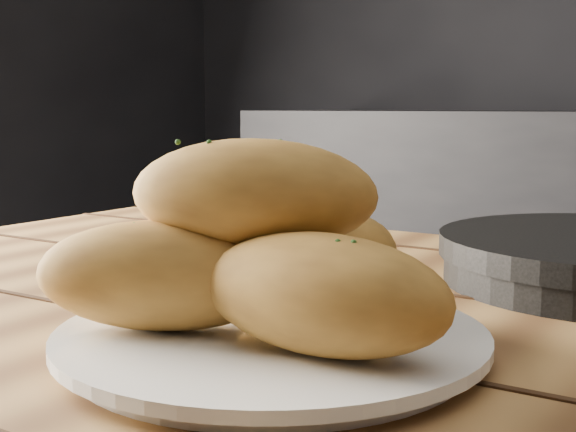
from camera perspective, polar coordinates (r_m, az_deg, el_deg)
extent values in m
cube|color=olive|center=(0.58, 19.20, -10.76)|extent=(1.57, 0.81, 0.04)
cylinder|color=white|center=(0.53, -1.19, -9.30)|extent=(0.25, 0.25, 0.01)
cylinder|color=white|center=(0.53, -1.19, -8.47)|extent=(0.28, 0.28, 0.01)
ellipsoid|color=#BD8734|center=(0.52, -8.91, -4.18)|extent=(0.18, 0.14, 0.07)
ellipsoid|color=#BD8734|center=(0.47, 2.44, -5.56)|extent=(0.16, 0.08, 0.07)
ellipsoid|color=#BD8734|center=(0.57, 1.68, -3.13)|extent=(0.12, 0.17, 0.07)
ellipsoid|color=#BD8734|center=(0.51, -2.56, 1.54)|extent=(0.18, 0.12, 0.07)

